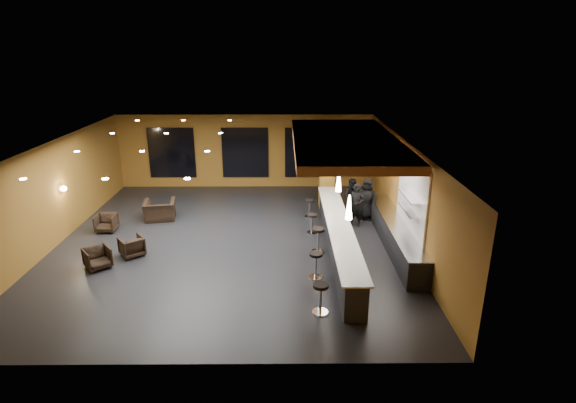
{
  "coord_description": "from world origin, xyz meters",
  "views": [
    {
      "loc": [
        1.89,
        -14.55,
        6.55
      ],
      "look_at": [
        2.0,
        0.5,
        1.3
      ],
      "focal_mm": 28.0,
      "sensor_mm": 36.0,
      "label": 1
    }
  ],
  "objects_px": {
    "armchair_c": "(106,223)",
    "column": "(327,167)",
    "armchair_a": "(97,258)",
    "bar_stool_4": "(309,206)",
    "pendant_0": "(349,207)",
    "armchair_b": "(132,246)",
    "bar_counter": "(338,239)",
    "bar_stool_1": "(316,262)",
    "armchair_d": "(160,210)",
    "staff_c": "(367,199)",
    "pendant_1": "(339,181)",
    "bar_stool_0": "(321,295)",
    "staff_b": "(353,198)",
    "bar_stool_2": "(318,237)",
    "bar_stool_3": "(312,221)",
    "pendant_2": "(331,162)",
    "staff_a": "(356,205)",
    "prep_counter": "(395,235)"
  },
  "relations": [
    {
      "from": "prep_counter",
      "to": "bar_stool_1",
      "type": "height_order",
      "value": "prep_counter"
    },
    {
      "from": "bar_stool_0",
      "to": "bar_stool_1",
      "type": "bearing_deg",
      "value": 89.98
    },
    {
      "from": "staff_b",
      "to": "bar_stool_0",
      "type": "distance_m",
      "value": 7.2
    },
    {
      "from": "armchair_a",
      "to": "bar_stool_3",
      "type": "bearing_deg",
      "value": -17.75
    },
    {
      "from": "bar_stool_2",
      "to": "bar_stool_4",
      "type": "distance_m",
      "value": 3.24
    },
    {
      "from": "armchair_d",
      "to": "column",
      "type": "bearing_deg",
      "value": -176.8
    },
    {
      "from": "column",
      "to": "staff_b",
      "type": "xyz_separation_m",
      "value": [
        0.95,
        -1.16,
        -0.97
      ]
    },
    {
      "from": "armchair_b",
      "to": "armchair_d",
      "type": "relative_size",
      "value": 0.6
    },
    {
      "from": "pendant_1",
      "to": "armchair_a",
      "type": "height_order",
      "value": "pendant_1"
    },
    {
      "from": "bar_stool_1",
      "to": "column",
      "type": "bearing_deg",
      "value": 82.24
    },
    {
      "from": "prep_counter",
      "to": "armchair_d",
      "type": "distance_m",
      "value": 9.09
    },
    {
      "from": "pendant_0",
      "to": "armchair_b",
      "type": "relative_size",
      "value": 0.97
    },
    {
      "from": "column",
      "to": "staff_a",
      "type": "bearing_deg",
      "value": -66.6
    },
    {
      "from": "armchair_c",
      "to": "column",
      "type": "bearing_deg",
      "value": 16.58
    },
    {
      "from": "armchair_c",
      "to": "armchair_a",
      "type": "bearing_deg",
      "value": -75.45
    },
    {
      "from": "staff_c",
      "to": "pendant_0",
      "type": "bearing_deg",
      "value": -81.42
    },
    {
      "from": "armchair_b",
      "to": "bar_stool_3",
      "type": "height_order",
      "value": "bar_stool_3"
    },
    {
      "from": "armchair_a",
      "to": "bar_stool_2",
      "type": "height_order",
      "value": "bar_stool_2"
    },
    {
      "from": "staff_a",
      "to": "bar_stool_4",
      "type": "xyz_separation_m",
      "value": [
        -1.73,
        0.92,
        -0.36
      ]
    },
    {
      "from": "pendant_1",
      "to": "staff_c",
      "type": "xyz_separation_m",
      "value": [
        1.48,
        2.61,
        -1.52
      ]
    },
    {
      "from": "staff_c",
      "to": "pendant_1",
      "type": "bearing_deg",
      "value": -94.82
    },
    {
      "from": "prep_counter",
      "to": "armchair_a",
      "type": "bearing_deg",
      "value": -171.19
    },
    {
      "from": "staff_a",
      "to": "bar_stool_1",
      "type": "height_order",
      "value": "staff_a"
    },
    {
      "from": "pendant_0",
      "to": "pendant_2",
      "type": "height_order",
      "value": "same"
    },
    {
      "from": "armchair_d",
      "to": "bar_stool_2",
      "type": "distance_m",
      "value": 6.76
    },
    {
      "from": "armchair_a",
      "to": "armchair_b",
      "type": "distance_m",
      "value": 1.16
    },
    {
      "from": "bar_stool_0",
      "to": "bar_stool_2",
      "type": "bearing_deg",
      "value": 86.87
    },
    {
      "from": "prep_counter",
      "to": "pendant_1",
      "type": "relative_size",
      "value": 8.57
    },
    {
      "from": "armchair_b",
      "to": "bar_stool_0",
      "type": "bearing_deg",
      "value": 112.67
    },
    {
      "from": "pendant_0",
      "to": "bar_stool_4",
      "type": "relative_size",
      "value": 0.95
    },
    {
      "from": "column",
      "to": "bar_stool_1",
      "type": "distance_m",
      "value": 6.45
    },
    {
      "from": "bar_stool_2",
      "to": "bar_stool_3",
      "type": "relative_size",
      "value": 1.17
    },
    {
      "from": "bar_counter",
      "to": "pendant_2",
      "type": "height_order",
      "value": "pendant_2"
    },
    {
      "from": "bar_counter",
      "to": "bar_stool_1",
      "type": "relative_size",
      "value": 9.93
    },
    {
      "from": "column",
      "to": "bar_stool_1",
      "type": "relative_size",
      "value": 4.34
    },
    {
      "from": "staff_c",
      "to": "staff_a",
      "type": "bearing_deg",
      "value": -102.37
    },
    {
      "from": "prep_counter",
      "to": "bar_stool_4",
      "type": "bearing_deg",
      "value": 134.49
    },
    {
      "from": "bar_stool_2",
      "to": "pendant_2",
      "type": "bearing_deg",
      "value": 77.27
    },
    {
      "from": "armchair_a",
      "to": "bar_stool_4",
      "type": "xyz_separation_m",
      "value": [
        6.79,
        4.31,
        0.14
      ]
    },
    {
      "from": "bar_stool_0",
      "to": "prep_counter",
      "type": "bearing_deg",
      "value": 54.66
    },
    {
      "from": "armchair_a",
      "to": "bar_stool_4",
      "type": "bearing_deg",
      "value": -6.95
    },
    {
      "from": "column",
      "to": "bar_stool_3",
      "type": "bearing_deg",
      "value": -105.0
    },
    {
      "from": "pendant_1",
      "to": "bar_counter",
      "type": "bearing_deg",
      "value": -90.0
    },
    {
      "from": "pendant_2",
      "to": "bar_stool_3",
      "type": "xyz_separation_m",
      "value": [
        -0.78,
        -1.29,
        -1.88
      ]
    },
    {
      "from": "pendant_0",
      "to": "armchair_b",
      "type": "height_order",
      "value": "pendant_0"
    },
    {
      "from": "staff_a",
      "to": "bar_stool_2",
      "type": "bearing_deg",
      "value": -103.19
    },
    {
      "from": "prep_counter",
      "to": "staff_a",
      "type": "relative_size",
      "value": 3.6
    },
    {
      "from": "pendant_2",
      "to": "armchair_a",
      "type": "bearing_deg",
      "value": -152.25
    },
    {
      "from": "pendant_0",
      "to": "staff_b",
      "type": "xyz_separation_m",
      "value": [
        0.95,
        5.44,
        -1.57
      ]
    },
    {
      "from": "bar_stool_1",
      "to": "bar_stool_4",
      "type": "relative_size",
      "value": 1.1
    }
  ]
}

